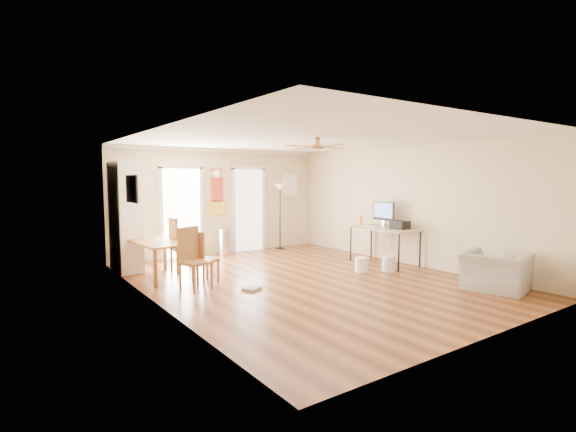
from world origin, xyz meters
TOP-DOWN VIEW (x-y plane):
  - floor at (0.00, 0.00)m, footprint 7.00×7.00m
  - ceiling at (0.00, 0.00)m, footprint 5.50×7.00m
  - wall_back at (0.00, 3.50)m, footprint 5.50×0.04m
  - wall_front at (0.00, -3.50)m, footprint 5.50×0.04m
  - wall_left at (-2.75, 0.00)m, footprint 0.04×7.00m
  - wall_right at (2.75, 0.00)m, footprint 0.04×7.00m
  - crown_molding at (0.00, 0.00)m, footprint 5.50×7.00m
  - kitchen_doorway at (-1.05, 3.48)m, footprint 0.90×0.10m
  - bathroom_doorway at (0.75, 3.48)m, footprint 0.80×0.10m
  - wall_decal at (-0.13, 3.48)m, footprint 0.46×0.03m
  - ac_grille at (2.05, 3.47)m, footprint 0.50×0.04m
  - framed_poster at (-2.73, 1.40)m, footprint 0.04×0.66m
  - ceiling_fan at (0.00, -0.30)m, footprint 1.24×1.24m
  - bookshelf at (-2.51, 2.77)m, footprint 0.57×1.05m
  - dining_table at (-2.15, 1.73)m, footprint 0.94×1.46m
  - dining_chair_right_a at (-1.60, 1.96)m, footprint 0.47×0.47m
  - dining_chair_right_b at (-1.60, 0.92)m, footprint 0.46×0.46m
  - dining_chair_near at (-1.94, 0.55)m, footprint 0.53×0.53m
  - trash_can at (-0.08, 3.19)m, footprint 0.33×0.33m
  - torchiere_lamp at (1.56, 3.20)m, footprint 0.41×0.41m
  - computer_desk at (2.33, 0.25)m, footprint 0.74×1.49m
  - imac at (2.47, 0.41)m, footprint 0.20×0.60m
  - keyboard at (2.20, 0.59)m, footprint 0.20×0.43m
  - printer at (2.45, -0.08)m, footprint 0.30×0.35m
  - orange_bottle at (2.30, 0.95)m, footprint 0.09×0.09m
  - wastebasket_a at (1.84, -0.33)m, footprint 0.28×0.28m
  - wastebasket_b at (1.34, -0.06)m, footprint 0.27×0.27m
  - floor_cloth at (-1.17, -0.00)m, footprint 0.37×0.34m
  - armchair at (2.15, -2.39)m, footprint 1.07×1.16m

SIDE VIEW (x-z plane):
  - floor at x=0.00m, z-range 0.00..0.00m
  - floor_cloth at x=-1.17m, z-range 0.00..0.04m
  - wastebasket_b at x=1.34m, z-range 0.00..0.29m
  - wastebasket_a at x=1.84m, z-range 0.00..0.31m
  - armchair at x=2.15m, z-range 0.00..0.65m
  - trash_can at x=-0.08m, z-range 0.00..0.65m
  - dining_table at x=-2.15m, z-range 0.00..0.70m
  - computer_desk at x=2.33m, z-range 0.00..0.80m
  - dining_chair_right_b at x=-1.60m, z-range 0.00..0.94m
  - dining_chair_near at x=-1.94m, z-range 0.00..1.05m
  - dining_chair_right_a at x=-1.60m, z-range 0.00..1.09m
  - keyboard at x=2.20m, z-range 0.80..0.81m
  - torchiere_lamp at x=1.56m, z-range 0.00..1.73m
  - printer at x=2.45m, z-range 0.80..0.97m
  - orange_bottle at x=2.30m, z-range 0.80..1.02m
  - kitchen_doorway at x=-1.05m, z-range 0.00..2.10m
  - bathroom_doorway at x=0.75m, z-range 0.00..2.10m
  - imac at x=2.47m, z-range 0.80..1.35m
  - bookshelf at x=-2.51m, z-range 0.00..2.22m
  - wall_back at x=0.00m, z-range 0.00..2.60m
  - wall_front at x=0.00m, z-range 0.00..2.60m
  - wall_left at x=-2.75m, z-range 0.00..2.60m
  - wall_right at x=2.75m, z-range 0.00..2.60m
  - wall_decal at x=-0.13m, z-range 1.00..2.10m
  - ac_grille at x=2.05m, z-range 1.40..2.00m
  - framed_poster at x=-2.73m, z-range 1.46..1.94m
  - ceiling_fan at x=0.00m, z-range 2.33..2.53m
  - crown_molding at x=0.00m, z-range 2.52..2.60m
  - ceiling at x=0.00m, z-range 2.60..2.60m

